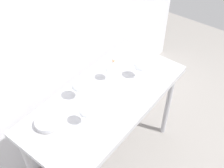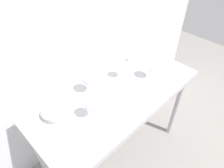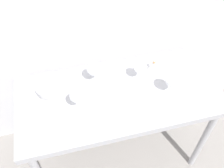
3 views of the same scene
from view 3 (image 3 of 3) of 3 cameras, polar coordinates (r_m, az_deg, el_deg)
ground_plane at (r=2.47m, az=1.21°, el=-15.57°), size 6.00×6.00×0.00m
back_wall at (r=1.82m, az=-2.36°, el=17.84°), size 3.80×0.04×2.60m
steel_counter at (r=1.79m, az=1.66°, el=-4.40°), size 1.40×0.65×0.90m
wine_glass_near_right at (r=1.67m, az=13.66°, el=0.82°), size 0.10×0.10×0.17m
wine_glass_near_left at (r=1.55m, az=-8.17°, el=-2.83°), size 0.09×0.09×0.17m
wine_glass_far_left at (r=1.70m, az=-4.17°, el=3.40°), size 0.10×0.10×0.18m
wine_glass_far_right at (r=1.73m, az=6.27°, el=3.68°), size 0.08×0.08×0.16m
tasting_sheet_upper at (r=1.74m, az=1.70°, el=-1.06°), size 0.23×0.27×0.00m
tasting_bowl at (r=1.76m, az=-14.54°, el=-0.97°), size 0.16×0.16×0.05m
decanter_funnel at (r=1.87m, az=9.46°, el=4.14°), size 0.10×0.10×0.13m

